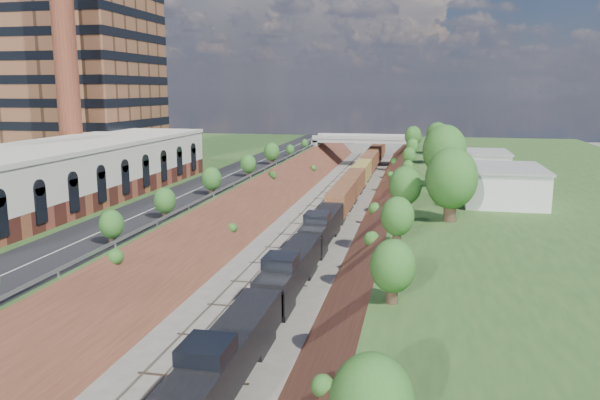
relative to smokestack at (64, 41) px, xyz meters
The scene contains 17 objects.
platform_left 23.05m from the smokestack, 53.13° to the left, with size 44.00×180.00×5.00m, color #305322.
platform_right 72.69m from the smokestack, ahead, with size 44.00×180.00×5.00m, color #305322.
embankment_left 35.58m from the smokestack, ahead, with size 7.07×180.00×7.07m, color brown.
embankment_right 53.39m from the smokestack, ahead, with size 7.07×180.00×7.07m, color brown.
rail_left_track 41.86m from the smokestack, ahead, with size 1.58×180.00×0.18m, color gray.
rail_right_track 46.11m from the smokestack, ahead, with size 1.58×180.00×0.18m, color gray.
road 28.88m from the smokestack, 11.04° to the left, with size 8.00×180.00×0.10m, color black.
guardrail 31.59m from the smokestack, ahead, with size 0.10×171.00×0.70m.
commercial_building 25.69m from the smokestack, 66.04° to the right, with size 14.30×62.30×7.00m.
highrise_tower 19.55m from the smokestack, 116.57° to the left, with size 22.00×22.00×53.90m.
smokestack is the anchor object (origin of this frame).
overpass 77.82m from the smokestack, 61.39° to the left, with size 24.50×8.30×7.40m.
white_building_near 62.29m from the smokestack, ahead, with size 9.00×12.00×4.00m, color silver.
white_building_far 64.31m from the smokestack, 16.97° to the left, with size 8.00×10.00×3.60m, color silver.
tree_right_large 57.52m from the smokestack, 16.80° to the right, with size 5.25×5.25×7.61m.
tree_left_crest 46.95m from the smokestack, 56.09° to the right, with size 2.45×2.45×3.55m.
freight_train 49.57m from the smokestack, 29.02° to the left, with size 2.76×141.53×4.55m.
Camera 1 is at (13.92, -20.46, 18.36)m, focal length 35.00 mm.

